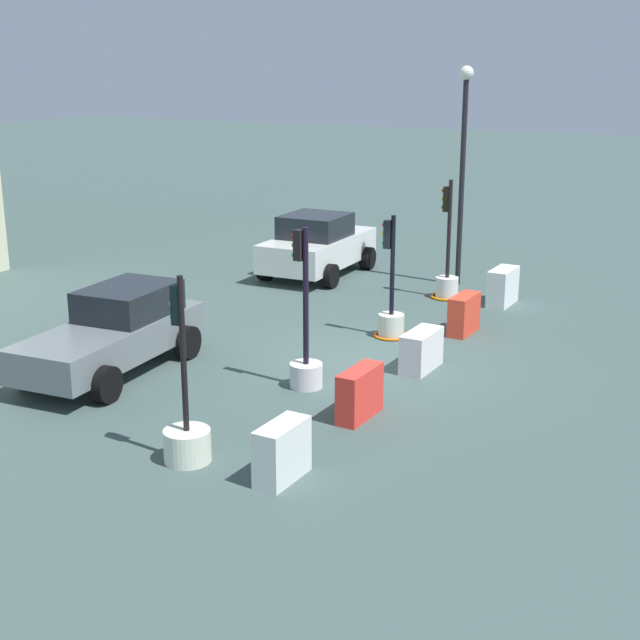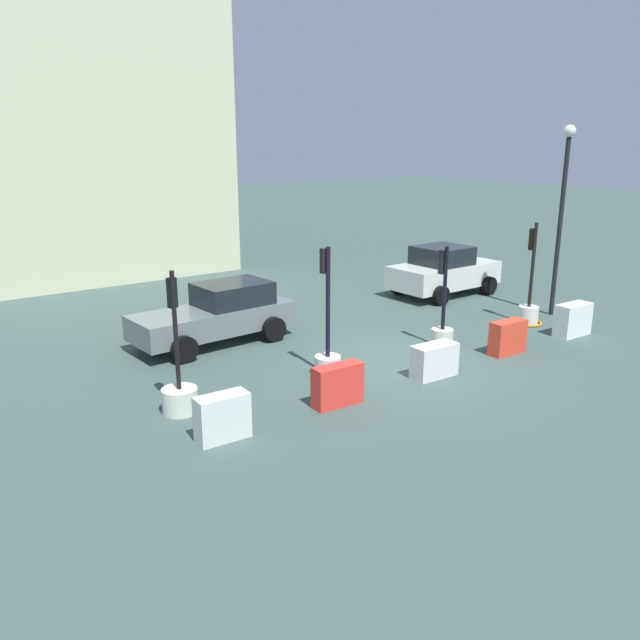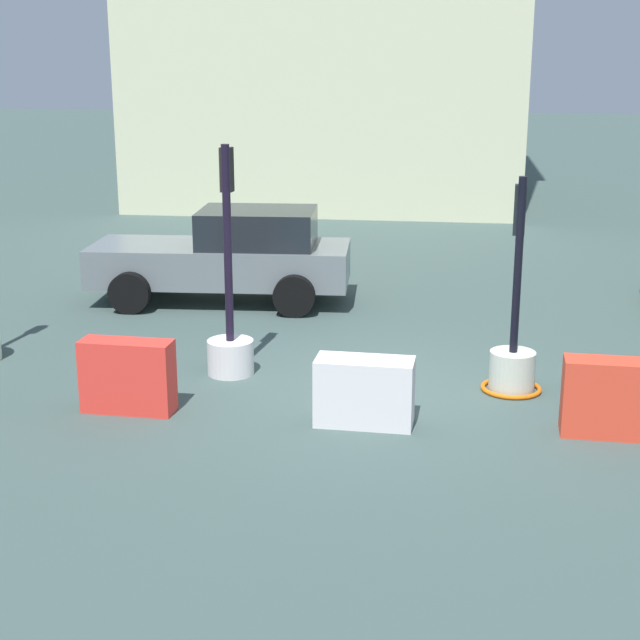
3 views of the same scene
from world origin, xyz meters
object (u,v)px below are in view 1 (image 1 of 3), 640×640
construction_barrier_0 (282,452)px  construction_barrier_3 (464,314)px  traffic_light_1 (306,357)px  traffic_light_2 (391,316)px  car_white_van (317,245)px  traffic_light_0 (186,432)px  traffic_light_3 (447,278)px  construction_barrier_1 (360,393)px  car_grey_saloon (115,332)px  street_lamp_post (463,151)px  construction_barrier_2 (421,350)px  construction_barrier_4 (503,287)px

construction_barrier_0 → construction_barrier_3: (8.12, 0.01, 0.01)m
traffic_light_1 → traffic_light_2: traffic_light_1 is taller
car_white_van → traffic_light_0: bearing=-161.6°
construction_barrier_3 → traffic_light_2: bearing=125.9°
traffic_light_3 → construction_barrier_1: bearing=-170.3°
construction_barrier_0 → construction_barrier_3: construction_barrier_3 is taller
traffic_light_1 → traffic_light_3: size_ratio=1.00×
car_grey_saloon → street_lamp_post: (9.73, -3.61, 2.76)m
traffic_light_3 → construction_barrier_1: traffic_light_3 is taller
street_lamp_post → car_white_van: bearing=101.0°
traffic_light_3 → street_lamp_post: size_ratio=0.53×
construction_barrier_0 → street_lamp_post: 12.87m
construction_barrier_2 → construction_barrier_4: bearing=-0.2°
traffic_light_3 → traffic_light_1: bearing=179.2°
traffic_light_3 → construction_barrier_4: size_ratio=2.68×
construction_barrier_3 → construction_barrier_4: construction_barrier_4 is taller
traffic_light_3 → construction_barrier_0: size_ratio=3.02×
construction_barrier_2 → construction_barrier_4: construction_barrier_4 is taller
traffic_light_3 → street_lamp_post: 3.40m
traffic_light_3 → street_lamp_post: bearing=8.2°
car_white_van → construction_barrier_3: bearing=-122.6°
traffic_light_0 → construction_barrier_4: size_ratio=2.57×
car_white_van → traffic_light_2: bearing=-137.1°
traffic_light_2 → construction_barrier_3: size_ratio=2.60×
construction_barrier_0 → construction_barrier_2: (5.43, -0.03, -0.04)m
traffic_light_0 → street_lamp_post: 12.88m
car_grey_saloon → street_lamp_post: 10.74m
traffic_light_1 → construction_barrier_0: size_ratio=3.02×
traffic_light_3 → construction_barrier_2: traffic_light_3 is taller
construction_barrier_3 → car_grey_saloon: 7.57m
construction_barrier_2 → car_white_van: size_ratio=0.28×
traffic_light_1 → car_white_van: 9.04m
construction_barrier_3 → street_lamp_post: 5.52m
traffic_light_3 → car_white_van: size_ratio=0.75×
traffic_light_2 → construction_barrier_0: size_ratio=2.70×
traffic_light_2 → car_grey_saloon: 5.95m
construction_barrier_2 → car_grey_saloon: bearing=117.8°
construction_barrier_0 → construction_barrier_3: bearing=0.1°
construction_barrier_2 → street_lamp_post: 7.82m
traffic_light_0 → construction_barrier_0: bearing=-85.6°
traffic_light_0 → car_grey_saloon: traffic_light_0 is taller
construction_barrier_0 → construction_barrier_4: (10.89, -0.05, 0.02)m
construction_barrier_1 → construction_barrier_2: size_ratio=0.98×
traffic_light_1 → traffic_light_3: traffic_light_3 is taller
construction_barrier_4 → street_lamp_post: street_lamp_post is taller
construction_barrier_2 → car_white_van: 8.32m
traffic_light_0 → street_lamp_post: size_ratio=0.51×
construction_barrier_2 → construction_barrier_3: construction_barrier_3 is taller
traffic_light_1 → construction_barrier_4: traffic_light_1 is taller
traffic_light_0 → construction_barrier_2: 5.78m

